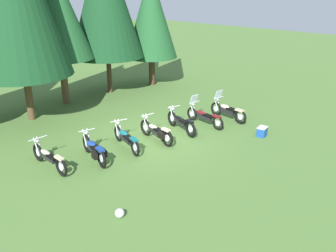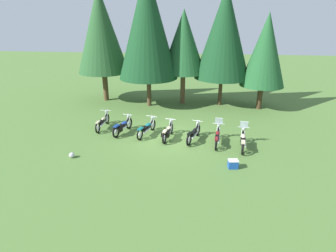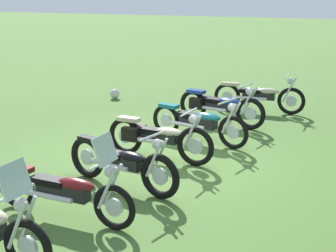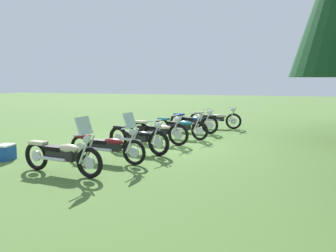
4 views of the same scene
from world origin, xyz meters
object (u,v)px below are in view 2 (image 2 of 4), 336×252
at_px(dropped_helmet, 72,155).
at_px(pine_tree_0, 101,31).
at_px(motorcycle_0, 103,122).
at_px(motorcycle_3, 168,132).
at_px(pine_tree_1, 147,24).
at_px(motorcycle_1, 122,126).
at_px(pine_tree_4, 265,50).
at_px(motorcycle_6, 243,140).
at_px(motorcycle_2, 147,128).
at_px(motorcycle_5, 217,136).
at_px(picnic_cooler, 233,164).
at_px(motorcycle_4, 194,133).
at_px(pine_tree_2, 184,42).
at_px(pine_tree_3, 224,33).

bearing_deg(dropped_helmet, pine_tree_0, 98.28).
relative_size(motorcycle_0, motorcycle_3, 1.06).
xyz_separation_m(motorcycle_0, pine_tree_1, (2.17, 5.25, 5.81)).
height_order(motorcycle_1, pine_tree_4, pine_tree_4).
bearing_deg(motorcycle_6, motorcycle_1, 87.37).
xyz_separation_m(pine_tree_4, dropped_helmet, (-11.16, -9.55, -4.34)).
relative_size(motorcycle_2, motorcycle_6, 1.01).
bearing_deg(pine_tree_0, motorcycle_0, -74.18).
distance_m(motorcycle_3, pine_tree_1, 8.99).
distance_m(motorcycle_0, motorcycle_2, 3.16).
bearing_deg(motorcycle_6, motorcycle_0, 84.63).
height_order(motorcycle_1, motorcycle_5, motorcycle_5).
relative_size(motorcycle_2, pine_tree_4, 0.32).
relative_size(motorcycle_3, motorcycle_6, 0.98).
bearing_deg(picnic_cooler, dropped_helmet, 178.83).
xyz_separation_m(motorcycle_5, dropped_helmet, (-7.57, -2.59, -0.31)).
bearing_deg(pine_tree_4, pine_tree_1, -179.30).
bearing_deg(pine_tree_4, motorcycle_4, -126.62).
distance_m(pine_tree_2, pine_tree_4, 6.15).
relative_size(motorcycle_1, dropped_helmet, 7.80).
height_order(pine_tree_3, picnic_cooler, pine_tree_3).
bearing_deg(pine_tree_4, pine_tree_3, 166.77).
bearing_deg(motorcycle_2, motorcycle_6, -84.88).
distance_m(pine_tree_2, picnic_cooler, 12.01).
distance_m(motorcycle_4, pine_tree_3, 9.23).
bearing_deg(motorcycle_5, picnic_cooler, -160.34).
relative_size(pine_tree_1, picnic_cooler, 20.00).
height_order(motorcycle_2, motorcycle_5, motorcycle_5).
bearing_deg(dropped_helmet, pine_tree_2, 64.00).
distance_m(motorcycle_0, motorcycle_1, 1.67).
xyz_separation_m(motorcycle_1, pine_tree_1, (0.66, 5.96, 5.79)).
xyz_separation_m(pine_tree_3, pine_tree_4, (3.01, -0.71, -1.16)).
distance_m(pine_tree_0, dropped_helmet, 12.08).
relative_size(motorcycle_3, pine_tree_0, 0.25).
bearing_deg(motorcycle_6, pine_tree_4, -8.84).
height_order(motorcycle_6, pine_tree_0, pine_tree_0).
bearing_deg(pine_tree_2, motorcycle_1, -115.50).
bearing_deg(motorcycle_4, pine_tree_3, 2.91).
bearing_deg(pine_tree_3, motorcycle_4, -104.73).
distance_m(motorcycle_0, pine_tree_3, 11.22).
relative_size(motorcycle_1, motorcycle_5, 0.95).
bearing_deg(dropped_helmet, pine_tree_3, 51.54).
bearing_deg(picnic_cooler, pine_tree_3, 90.19).
bearing_deg(pine_tree_2, motorcycle_3, -93.20).
bearing_deg(motorcycle_5, pine_tree_3, 2.73).
bearing_deg(motorcycle_2, motorcycle_4, -82.51).
bearing_deg(motorcycle_4, pine_tree_4, -18.97).
distance_m(pine_tree_2, pine_tree_3, 3.15).
height_order(motorcycle_0, motorcycle_5, motorcycle_5).
xyz_separation_m(motorcycle_5, pine_tree_0, (-9.11, 8.01, 5.29)).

